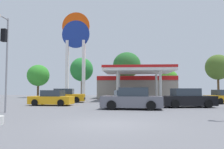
{
  "coord_description": "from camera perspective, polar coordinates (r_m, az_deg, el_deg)",
  "views": [
    {
      "loc": [
        0.87,
        -9.72,
        1.52
      ],
      "look_at": [
        -1.17,
        17.54,
        3.29
      ],
      "focal_mm": 35.68,
      "sensor_mm": 36.0,
      "label": 1
    }
  ],
  "objects": [
    {
      "name": "car_2",
      "position": [
        16.88,
        5.17,
        -6.34
      ],
      "size": [
        4.67,
        2.34,
        1.62
      ],
      "color": "black",
      "rests_on": "ground"
    },
    {
      "name": "tree_0",
      "position": [
        41.9,
        -18.37,
        -0.24
      ],
      "size": [
        3.9,
        3.9,
        5.83
      ],
      "color": "brown",
      "rests_on": "ground"
    },
    {
      "name": "car_4",
      "position": [
        19.57,
        18.66,
        -5.89
      ],
      "size": [
        4.56,
        2.43,
        1.56
      ],
      "color": "black",
      "rests_on": "ground"
    },
    {
      "name": "tree_2",
      "position": [
        38.88,
        3.82,
        2.46
      ],
      "size": [
        4.8,
        4.8,
        7.91
      ],
      "color": "brown",
      "rests_on": "ground"
    },
    {
      "name": "corner_streetlamp",
      "position": [
        15.81,
        -25.73,
        4.76
      ],
      "size": [
        0.24,
        1.48,
        6.13
      ],
      "color": "gray",
      "rests_on": "ground"
    },
    {
      "name": "tree_1",
      "position": [
        41.43,
        -7.79,
        1.28
      ],
      "size": [
        4.22,
        4.22,
        7.27
      ],
      "color": "brown",
      "rests_on": "ground"
    },
    {
      "name": "tree_4",
      "position": [
        43.52,
        25.47,
        1.69
      ],
      "size": [
        4.26,
        4.26,
        7.58
      ],
      "color": "brown",
      "rests_on": "ground"
    },
    {
      "name": "tree_3",
      "position": [
        40.73,
        14.44,
        -0.68
      ],
      "size": [
        2.86,
        2.86,
        4.83
      ],
      "color": "brown",
      "rests_on": "ground"
    },
    {
      "name": "car_0",
      "position": [
        21.28,
        -15.2,
        -5.96
      ],
      "size": [
        4.0,
        1.99,
        1.4
      ],
      "color": "black",
      "rests_on": "ground"
    },
    {
      "name": "ground_plane",
      "position": [
        9.87,
        -0.83,
        -12.55
      ],
      "size": [
        90.0,
        90.0,
        0.0
      ],
      "primitive_type": "plane",
      "color": "slate",
      "rests_on": "ground"
    },
    {
      "name": "gas_station",
      "position": [
        35.89,
        6.28,
        -2.86
      ],
      "size": [
        12.14,
        14.56,
        4.33
      ],
      "color": "gray",
      "rests_on": "ground"
    },
    {
      "name": "station_pole_sign",
      "position": [
        32.58,
        -9.29,
        7.79
      ],
      "size": [
        3.99,
        0.56,
        12.55
      ],
      "color": "white",
      "rests_on": "ground"
    },
    {
      "name": "car_6",
      "position": [
        25.72,
        -11.9,
        -5.45
      ],
      "size": [
        4.5,
        2.36,
        1.55
      ],
      "color": "black",
      "rests_on": "ground"
    },
    {
      "name": "car_1",
      "position": [
        22.66,
        2.91,
        -5.94
      ],
      "size": [
        4.17,
        2.57,
        1.39
      ],
      "color": "black",
      "rests_on": "ground"
    }
  ]
}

